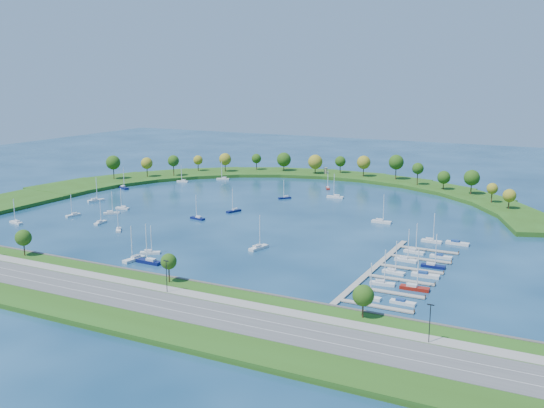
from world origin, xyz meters
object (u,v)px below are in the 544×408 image
at_px(docked_boat_9, 441,257).
at_px(docked_boat_6, 406,259).
at_px(moored_boat_15, 223,178).
at_px(moored_boat_3, 118,229).
at_px(moored_boat_17, 150,252).
at_px(moored_boat_13, 149,261).
at_px(docked_boat_4, 394,271).
at_px(docked_boat_0, 368,296).
at_px(moored_boat_9, 123,207).
at_px(docked_boat_3, 414,287).
at_px(docked_boat_2, 382,282).
at_px(docked_boat_10, 431,240).
at_px(docked_boat_7, 433,265).
at_px(moored_boat_19, 16,222).
at_px(docked_boat_5, 425,275).
at_px(moored_boat_7, 96,200).
at_px(moored_boat_8, 285,197).
at_px(moored_boat_0, 183,181).
at_px(moored_boat_16, 258,247).
at_px(moored_boat_18, 124,187).
at_px(moored_boat_12, 234,210).
at_px(docked_boat_11, 457,243).
at_px(moored_boat_4, 134,258).
at_px(moored_boat_6, 328,187).
at_px(moored_boat_1, 100,222).
at_px(moored_boat_10, 198,218).
at_px(moored_boat_5, 381,221).
at_px(docked_boat_1, 403,302).
at_px(docked_boat_8, 414,251).
at_px(harbor_tower, 326,171).
at_px(moored_boat_14, 111,212).
at_px(moored_boat_11, 335,196).
at_px(moored_boat_2, 73,214).

bearing_deg(docked_boat_9, docked_boat_6, -135.70).
relative_size(moored_boat_15, docked_boat_6, 0.97).
distance_m(moored_boat_3, moored_boat_17, 40.11).
relative_size(moored_boat_13, docked_boat_4, 1.24).
bearing_deg(docked_boat_0, moored_boat_15, 134.87).
distance_m(moored_boat_9, docked_boat_3, 168.75).
height_order(docked_boat_2, docked_boat_10, docked_boat_10).
xyz_separation_m(docked_boat_0, docked_boat_7, (10.49, 40.11, 0.02)).
relative_size(moored_boat_19, docked_boat_5, 1.22).
height_order(moored_boat_7, moored_boat_8, moored_boat_7).
xyz_separation_m(moored_boat_0, moored_boat_19, (-4.87, -123.97, 0.02)).
relative_size(moored_boat_16, docked_boat_6, 1.11).
relative_size(moored_boat_18, docked_boat_10, 1.07).
xyz_separation_m(docked_boat_2, docked_boat_9, (10.46, 38.75, -0.30)).
relative_size(moored_boat_12, moored_boat_15, 1.00).
bearing_deg(docked_boat_11, moored_boat_8, 155.80).
height_order(moored_boat_3, docked_boat_6, docked_boat_6).
relative_size(moored_boat_7, docked_boat_4, 1.10).
distance_m(moored_boat_4, docked_boat_4, 93.28).
distance_m(moored_boat_9, docked_boat_6, 152.05).
xyz_separation_m(moored_boat_3, moored_boat_15, (-27.77, 132.22, 0.04)).
xyz_separation_m(moored_boat_6, moored_boat_7, (-96.46, -89.63, 0.06)).
xyz_separation_m(moored_boat_1, moored_boat_10, (34.84, 27.02, 0.02)).
xyz_separation_m(moored_boat_1, moored_boat_15, (-11.41, 125.47, 0.02)).
xyz_separation_m(moored_boat_5, docked_boat_1, (36.09, -95.30, -0.37)).
relative_size(docked_boat_4, docked_boat_8, 0.99).
height_order(harbor_tower, moored_boat_18, moored_boat_18).
height_order(moored_boat_0, moored_boat_8, moored_boat_0).
bearing_deg(moored_boat_3, moored_boat_7, -168.18).
relative_size(harbor_tower, moored_boat_13, 0.28).
height_order(moored_boat_16, docked_boat_5, moored_boat_16).
distance_m(moored_boat_6, moored_boat_14, 129.03).
xyz_separation_m(moored_boat_17, moored_boat_18, (-97.54, 100.75, 0.06)).
bearing_deg(moored_boat_11, moored_boat_13, 77.72).
height_order(moored_boat_8, docked_boat_1, moored_boat_8).
distance_m(moored_boat_15, docked_boat_11, 185.11).
relative_size(moored_boat_11, moored_boat_19, 1.17).
bearing_deg(docked_boat_11, docked_boat_1, -88.78).
xyz_separation_m(docked_boat_1, docked_boat_6, (-10.47, 42.41, 0.34)).
height_order(moored_boat_6, moored_boat_9, moored_boat_9).
bearing_deg(moored_boat_2, moored_boat_12, 136.65).
bearing_deg(moored_boat_6, moored_boat_5, -167.37).
bearing_deg(moored_boat_11, moored_boat_1, 48.78).
xyz_separation_m(docked_boat_4, docked_boat_9, (10.46, 25.68, -0.29)).
xyz_separation_m(docked_boat_2, docked_boat_4, (0.00, 13.07, -0.01)).
distance_m(moored_boat_1, moored_boat_5, 128.08).
bearing_deg(docked_boat_8, docked_boat_6, -82.41).
distance_m(moored_boat_16, moored_boat_19, 118.71).
relative_size(moored_boat_4, moored_boat_10, 1.15).
height_order(harbor_tower, moored_boat_1, moored_boat_1).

